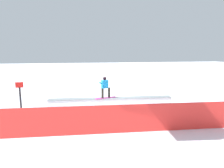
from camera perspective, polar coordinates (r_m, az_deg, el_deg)
The scene contains 5 objects.
ground_plane at distance 12.27m, azimuth -0.21°, elevation -7.26°, with size 120.00×120.00×0.00m, color white.
grind_box at distance 12.18m, azimuth -0.21°, elevation -5.88°, with size 7.88×1.35×0.67m.
snowboarder at distance 11.89m, azimuth -2.13°, elevation -0.77°, with size 1.46×0.62×1.38m.
safety_fence at distance 8.50m, azimuth 5.53°, elevation -10.35°, with size 13.61×0.06×1.28m, color red.
trail_marker at distance 11.55m, azimuth -25.95°, elevation -3.92°, with size 0.40×0.10×1.94m.
Camera 1 is at (2.53, 11.49, 3.48)m, focal length 30.25 mm.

